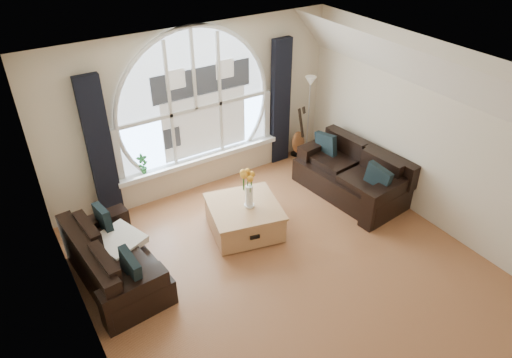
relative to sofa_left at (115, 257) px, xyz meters
The scene contains 20 objects.
ground 2.33m from the sofa_left, 30.21° to the right, with size 5.00×5.50×0.01m, color brown.
ceiling 3.25m from the sofa_left, 30.21° to the right, with size 5.00×5.50×0.01m, color silver.
wall_back 2.72m from the sofa_left, 38.83° to the left, with size 5.00×0.01×2.70m, color beige.
wall_left 1.58m from the sofa_left, 114.15° to the right, with size 0.01×5.50×2.70m, color beige.
wall_right 4.73m from the sofa_left, 14.44° to the right, with size 0.01×5.50×2.70m, color beige.
attic_slope 4.76m from the sofa_left, 15.43° to the right, with size 0.92×5.50×0.72m, color silver.
arched_window 2.81m from the sofa_left, 38.30° to the left, with size 2.60×0.06×2.15m, color silver.
window_sill 2.49m from the sofa_left, 37.03° to the left, with size 2.90×0.22×0.08m, color white.
window_frame 2.79m from the sofa_left, 37.76° to the left, with size 2.76×0.08×2.15m, color white.
neighbor_house 2.86m from the sofa_left, 36.02° to the left, with size 1.70×0.02×1.50m, color silver.
curtain_left 1.70m from the sofa_left, 75.47° to the left, with size 0.35×0.12×2.30m, color black.
curtain_right 3.95m from the sofa_left, 22.39° to the left, with size 0.35×0.12×2.30m, color black.
sofa_left is the anchor object (origin of this frame).
sofa_right 3.94m from the sofa_left, ahead, with size 0.92×1.84×0.82m, color black.
coffee_chest 1.95m from the sofa_left, ahead, with size 1.01×1.01×0.49m, color #A8774C.
throw_blanket 0.23m from the sofa_left, 54.25° to the left, with size 0.55×0.55×0.10m, color silver.
vase_flowers 2.05m from the sofa_left, ahead, with size 0.24×0.24×0.70m, color white.
floor_lamp 4.29m from the sofa_left, 17.40° to the left, with size 0.24×0.24×1.60m, color #B2B2B2.
guitar 4.19m from the sofa_left, 19.24° to the left, with size 0.36×0.24×1.06m, color brown.
potted_plant 1.81m from the sofa_left, 56.83° to the left, with size 0.18×0.12×0.34m, color #1E6023.
Camera 1 is at (-2.85, -3.62, 4.51)m, focal length 32.80 mm.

